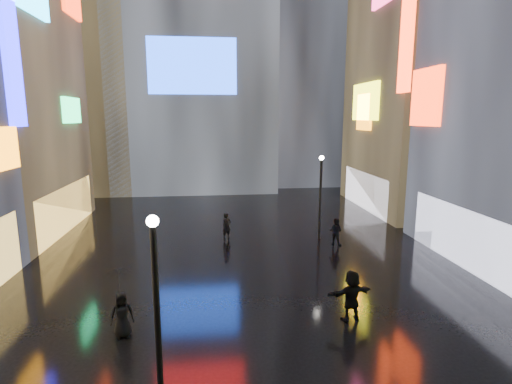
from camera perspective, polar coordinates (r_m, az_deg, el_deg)
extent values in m
plane|color=black|center=(22.40, -2.32, -8.82)|extent=(140.00, 140.00, 0.00)
cube|color=orange|center=(21.58, -32.32, 5.28)|extent=(0.25, 2.24, 1.94)
cube|color=#1415FF|center=(23.32, -31.74, 17.84)|extent=(0.25, 1.40, 8.00)
cube|color=#FFC659|center=(29.34, -25.44, -2.12)|extent=(0.20, 10.00, 3.00)
cube|color=#1AEF75|center=(30.37, -24.86, 10.55)|extent=(0.25, 3.00, 1.71)
cube|color=#FF300C|center=(33.10, -24.86, 23.45)|extent=(0.25, 3.32, 1.94)
cube|color=white|center=(22.81, 27.47, -5.75)|extent=(0.20, 9.00, 3.00)
cube|color=#FF300C|center=(25.41, 23.16, 12.34)|extent=(0.25, 2.99, 3.26)
cube|color=#FF300C|center=(28.68, 20.97, 23.17)|extent=(0.25, 1.40, 10.00)
cube|color=black|center=(36.23, 24.09, 20.18)|extent=(10.00, 12.00, 28.00)
cube|color=white|center=(34.04, 15.35, 0.20)|extent=(0.20, 9.00, 3.00)
cube|color=#FCFF19|center=(33.74, 15.36, 12.33)|extent=(0.25, 4.92, 2.91)
cube|color=orange|center=(33.83, 15.21, 10.95)|extent=(0.25, 2.63, 2.87)
cube|color=#194CFF|center=(38.26, -9.09, 17.36)|extent=(8.00, 0.20, 5.00)
cube|color=black|center=(49.15, 6.46, 21.81)|extent=(12.00, 12.00, 34.00)
cube|color=black|center=(45.19, -23.54, 16.87)|extent=(10.00, 10.00, 26.00)
cylinder|color=black|center=(10.71, -13.90, -17.36)|extent=(0.16, 0.16, 5.00)
sphere|color=white|center=(9.79, -14.57, -4.05)|extent=(0.30, 0.30, 0.30)
cylinder|color=black|center=(24.78, 9.18, -1.04)|extent=(0.16, 0.16, 5.00)
sphere|color=white|center=(24.40, 9.36, 4.84)|extent=(0.30, 0.30, 0.30)
imported|color=black|center=(15.03, -18.60, -16.29)|extent=(0.88, 0.67, 1.61)
imported|color=black|center=(15.67, 13.47, -14.20)|extent=(1.87, 0.92, 1.93)
imported|color=black|center=(24.83, -4.21, -4.89)|extent=(0.71, 0.63, 1.64)
imported|color=black|center=(24.16, 11.31, -5.56)|extent=(0.99, 0.94, 1.61)
imported|color=black|center=(14.52, -18.90, -11.90)|extent=(1.34, 1.35, 0.88)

